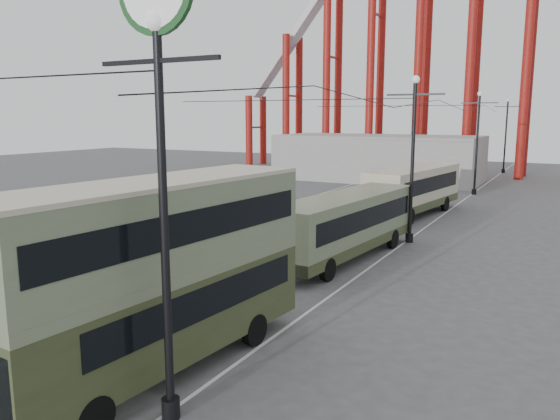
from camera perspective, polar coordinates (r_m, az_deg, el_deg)
The scene contains 11 objects.
ground at distance 19.72m, azimuth -18.43°, elevation -11.94°, with size 160.00×160.00×0.00m, color #4A4A4D.
road_markings at distance 35.87m, azimuth 4.07°, elevation -1.69°, with size 12.52×120.00×0.01m.
lamp_post_near at distance 12.34m, azimuth -12.55°, elevation 12.94°, with size 3.20×0.44×10.80m.
lamp_post_mid at distance 31.47m, azimuth 13.67°, elevation 5.04°, with size 3.20×0.44×9.32m.
lamp_post_far at distance 53.00m, azimuth 19.89°, elevation 6.56°, with size 3.20×0.44×9.32m.
lamp_post_distant at distance 74.80m, azimuth 22.51°, elevation 7.18°, with size 3.20×0.44×9.32m.
fairground_shed at distance 62.67m, azimuth 10.21°, elevation 5.40°, with size 22.00×10.00×5.00m, color gray.
double_decker_bus at distance 15.46m, azimuth -12.50°, elevation -5.77°, with size 3.42×10.32×5.44m.
single_decker_green at distance 27.59m, azimuth 6.80°, elevation -1.37°, with size 3.73×11.64×3.24m.
single_decker_cream at distance 40.69m, azimuth 13.80°, elevation 2.20°, with size 4.31×11.43×3.47m.
pedestrian at distance 28.31m, azimuth 3.30°, elevation -3.14°, with size 0.59×0.39×1.61m, color black.
Camera 1 is at (13.64, -12.33, 7.14)m, focal length 35.00 mm.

